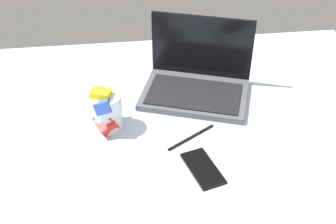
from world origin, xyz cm
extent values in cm
cube|color=silver|center=(0.00, 0.00, 9.00)|extent=(180.00, 140.00, 18.00)
cube|color=#4C4C51|center=(25.46, 30.29, 19.00)|extent=(38.78, 32.68, 2.00)
cube|color=black|center=(24.96, 28.88, 20.20)|extent=(33.01, 25.69, 0.40)
cube|color=black|center=(29.13, 40.66, 30.50)|extent=(31.45, 11.94, 21.00)
cylinder|color=silver|center=(-2.34, 18.62, 23.50)|extent=(9.00, 9.00, 11.00)
cube|color=red|center=(-2.91, 16.29, 21.25)|extent=(7.85, 8.09, 7.25)
cube|color=red|center=(-2.73, 17.37, 23.34)|extent=(7.14, 7.13, 5.56)
cube|color=orange|center=(-2.74, 20.91, 25.42)|extent=(7.16, 6.62, 7.41)
cube|color=blue|center=(-2.83, 16.32, 27.52)|extent=(5.91, 6.44, 5.50)
cube|color=yellow|center=(-3.40, 18.56, 29.60)|extent=(6.60, 5.94, 2.95)
cube|color=black|center=(21.93, -2.42, 18.40)|extent=(10.39, 15.33, 0.80)
cube|color=black|center=(21.05, 10.33, 18.30)|extent=(14.68, 9.61, 0.60)
camera|label=1|loc=(2.96, -82.36, 99.28)|focal=46.64mm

